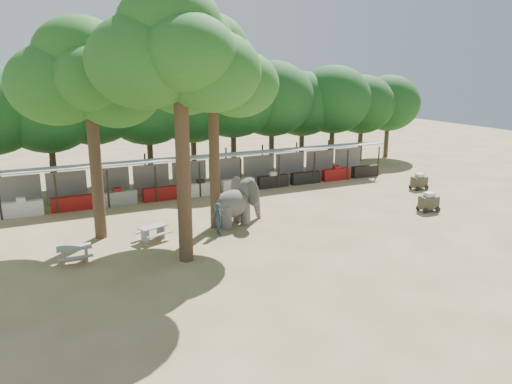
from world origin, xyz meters
name	(u,v)px	position (x,y,z in m)	size (l,w,h in m)	color
ground	(321,254)	(0.00, 0.00, 0.00)	(100.00, 100.00, 0.00)	brown
vendor_stalls	(215,174)	(0.00, 13.84, 1.18)	(28.00, 2.99, 2.80)	#9FA2A6
yard_tree_left	(85,76)	(-9.13, 7.19, 8.20)	(7.10, 6.90, 11.02)	#332316
yard_tree_center	(175,52)	(-6.13, 2.19, 9.21)	(7.10, 6.90, 12.04)	#332316
yard_tree_back	(209,68)	(-3.13, 6.19, 8.54)	(7.10, 6.90, 11.36)	#332316
backdrop_trees	(189,108)	(0.00, 19.00, 5.51)	(46.46, 5.95, 8.33)	#332316
elephant	(238,202)	(-1.64, 6.02, 1.27)	(3.43, 2.52, 2.54)	#494646
handler	(219,219)	(-3.31, 4.76, 0.85)	(0.62, 0.41, 1.71)	#26384C
picnic_table_near	(74,252)	(-10.63, 3.95, 0.49)	(1.54, 1.39, 0.75)	gray
picnic_table_far	(153,231)	(-6.67, 5.38, 0.48)	(1.86, 1.78, 0.73)	gray
cart_front	(429,202)	(9.87, 3.18, 0.59)	(1.31, 0.94, 1.19)	#352E23
cart_back	(419,182)	(13.44, 7.76, 0.57)	(1.21, 0.81, 1.16)	#352E23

